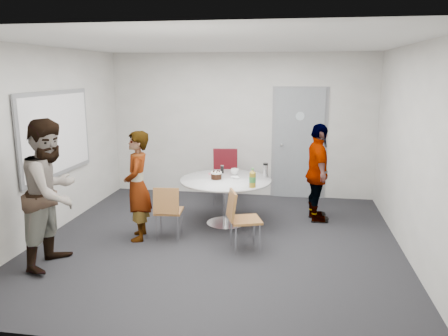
% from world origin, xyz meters
% --- Properties ---
extents(floor, '(5.00, 5.00, 0.00)m').
position_xyz_m(floor, '(0.00, 0.00, 0.00)').
color(floor, black).
rests_on(floor, ground).
extents(ceiling, '(5.00, 5.00, 0.00)m').
position_xyz_m(ceiling, '(0.00, 0.00, 2.70)').
color(ceiling, silver).
rests_on(ceiling, wall_back).
extents(wall_back, '(5.00, 0.00, 5.00)m').
position_xyz_m(wall_back, '(0.00, 2.50, 1.35)').
color(wall_back, '#B7B5AE').
rests_on(wall_back, floor).
extents(wall_left, '(0.00, 5.00, 5.00)m').
position_xyz_m(wall_left, '(-2.50, 0.00, 1.35)').
color(wall_left, '#B7B5AE').
rests_on(wall_left, floor).
extents(wall_right, '(0.00, 5.00, 5.00)m').
position_xyz_m(wall_right, '(2.50, 0.00, 1.35)').
color(wall_right, '#B7B5AE').
rests_on(wall_right, floor).
extents(wall_front, '(5.00, 0.00, 5.00)m').
position_xyz_m(wall_front, '(0.00, -2.50, 1.35)').
color(wall_front, '#B7B5AE').
rests_on(wall_front, floor).
extents(door, '(1.02, 0.17, 2.12)m').
position_xyz_m(door, '(1.10, 2.48, 1.03)').
color(door, slate).
rests_on(door, wall_back).
extents(whiteboard, '(0.04, 1.90, 1.25)m').
position_xyz_m(whiteboard, '(-2.46, 0.20, 1.45)').
color(whiteboard, gray).
rests_on(whiteboard, wall_left).
extents(table, '(1.40, 1.40, 1.01)m').
position_xyz_m(table, '(0.02, 0.72, 0.63)').
color(table, silver).
rests_on(table, floor).
extents(chair_near_left, '(0.41, 0.44, 0.79)m').
position_xyz_m(chair_near_left, '(-0.71, -0.05, 0.47)').
color(chair_near_left, brown).
rests_on(chair_near_left, floor).
extents(chair_near_right, '(0.53, 0.50, 0.82)m').
position_xyz_m(chair_near_right, '(0.33, -0.27, 0.50)').
color(chair_near_right, brown).
rests_on(chair_near_right, floor).
extents(chair_far, '(0.51, 0.55, 0.97)m').
position_xyz_m(chair_far, '(-0.22, 1.94, 0.60)').
color(chair_far, maroon).
rests_on(chair_far, floor).
extents(person_main, '(0.50, 0.64, 1.55)m').
position_xyz_m(person_main, '(-1.14, -0.07, 0.78)').
color(person_main, '#A5C6EA').
rests_on(person_main, floor).
extents(person_left, '(0.72, 0.91, 1.81)m').
position_xyz_m(person_left, '(-1.86, -1.03, 0.91)').
color(person_left, white).
rests_on(person_left, floor).
extents(person_right, '(0.52, 0.96, 1.57)m').
position_xyz_m(person_right, '(1.40, 1.15, 0.78)').
color(person_right, black).
rests_on(person_right, floor).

